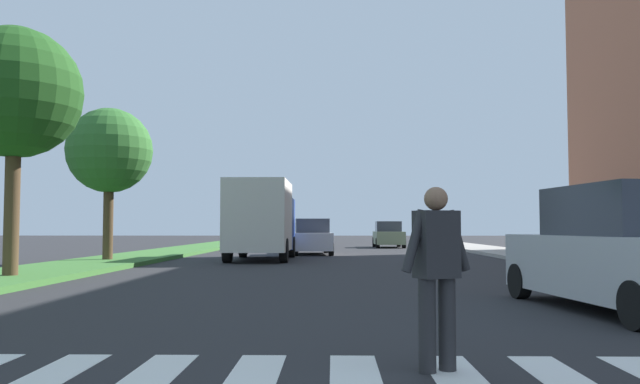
{
  "coord_description": "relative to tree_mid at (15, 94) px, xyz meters",
  "views": [
    {
      "loc": [
        -0.2,
        1.05,
        1.32
      ],
      "look_at": [
        -0.49,
        15.68,
        2.12
      ],
      "focal_mm": 35.86,
      "sensor_mm": 36.0,
      "label": 1
    }
  ],
  "objects": [
    {
      "name": "sidewalk_right",
      "position": [
        16.37,
        11.53,
        -4.53
      ],
      "size": [
        3.0,
        64.0,
        0.15
      ],
      "primitive_type": "cube",
      "color": "#9E9991",
      "rests_on": "ground_plane"
    },
    {
      "name": "sedan_midblock",
      "position": [
        6.82,
        15.59,
        -3.81
      ],
      "size": [
        2.17,
        4.42,
        1.72
      ],
      "color": "silver",
      "rests_on": "ground_plane"
    },
    {
      "name": "pedestrian_performer",
      "position": [
        8.8,
        -9.51,
        -3.67
      ],
      "size": [
        0.71,
        0.41,
        1.69
      ],
      "color": "#262628",
      "rests_on": "ground_plane"
    },
    {
      "name": "sedan_distant",
      "position": [
        11.44,
        26.14,
        -3.82
      ],
      "size": [
        1.87,
        4.03,
        1.69
      ],
      "color": "gray",
      "rests_on": "ground_plane"
    },
    {
      "name": "median_strip",
      "position": [
        -0.23,
        11.53,
        -4.53
      ],
      "size": [
        3.18,
        64.0,
        0.15
      ],
      "primitive_type": "cube",
      "color": "#386B2D",
      "rests_on": "ground_plane"
    },
    {
      "name": "sedan_far_horizon",
      "position": [
        5.43,
        39.08,
        -3.83
      ],
      "size": [
        2.05,
        4.27,
        1.66
      ],
      "color": "#474C51",
      "rests_on": "ground_plane"
    },
    {
      "name": "tree_mid",
      "position": [
        0.0,
        0.0,
        0.0
      ],
      "size": [
        3.24,
        3.24,
        6.11
      ],
      "color": "#4C3823",
      "rests_on": "median_strip"
    },
    {
      "name": "truck_box_delivery",
      "position": [
        4.98,
        10.19,
        -2.97
      ],
      "size": [
        2.4,
        6.2,
        3.1
      ],
      "color": "navy",
      "rests_on": "ground_plane"
    },
    {
      "name": "tree_far",
      "position": [
        -0.35,
        7.69,
        -0.51
      ],
      "size": [
        3.11,
        3.11,
        5.53
      ],
      "color": "#4C3823",
      "rests_on": "median_strip"
    },
    {
      "name": "crosswalk",
      "position": [
        8.05,
        -9.91,
        -4.6
      ],
      "size": [
        7.65,
        2.2,
        0.01
      ],
      "color": "silver",
      "rests_on": "ground_plane"
    },
    {
      "name": "suv_crossing",
      "position": [
        12.39,
        -5.27,
        -3.67
      ],
      "size": [
        2.46,
        4.79,
        1.97
      ],
      "color": "#B7B7BC",
      "rests_on": "ground_plane"
    },
    {
      "name": "ground_plane",
      "position": [
        8.05,
        13.53,
        -4.6
      ],
      "size": [
        140.0,
        140.0,
        0.0
      ],
      "primitive_type": "plane",
      "color": "#262628"
    }
  ]
}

